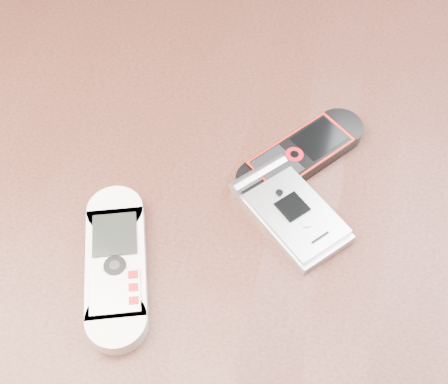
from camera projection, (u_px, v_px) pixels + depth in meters
The scene contains 4 objects.
table at pixel (220, 250), 0.69m from camera, with size 1.20×0.80×0.75m.
nokia_white at pixel (116, 264), 0.55m from camera, with size 0.05×0.16×0.02m, color white.
nokia_black_red at pixel (301, 155), 0.62m from camera, with size 0.05×0.15×0.02m, color black.
motorola_razr at pixel (294, 214), 0.58m from camera, with size 0.06×0.12×0.02m, color silver.
Camera 1 is at (0.09, -0.32, 1.25)m, focal length 50.00 mm.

